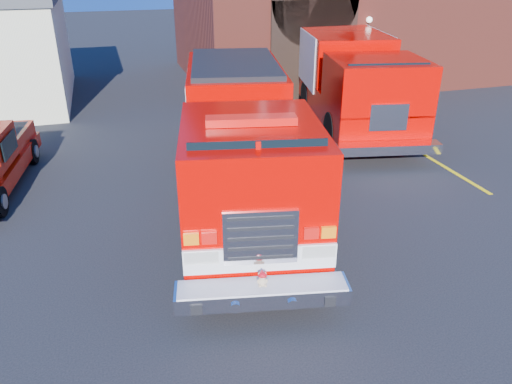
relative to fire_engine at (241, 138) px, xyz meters
name	(u,v)px	position (x,y,z in m)	size (l,w,h in m)	color
ground	(241,222)	(-0.38, -1.30, -1.54)	(100.00, 100.00, 0.00)	black
parking_stripe_near	(454,172)	(6.12, -0.30, -1.53)	(0.12, 3.00, 0.01)	yellow
parking_stripe_mid	(397,138)	(6.12, 2.70, -1.53)	(0.12, 3.00, 0.01)	yellow
parking_stripe_far	(355,114)	(6.12, 5.70, -1.53)	(0.12, 3.00, 0.01)	yellow
fire_engine	(241,138)	(0.00, 0.00, 0.00)	(4.53, 9.98, 2.97)	black
secondary_truck	(348,75)	(5.42, 5.19, 0.10)	(4.66, 9.66, 3.01)	black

